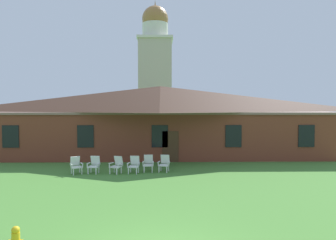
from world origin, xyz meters
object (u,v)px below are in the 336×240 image
(lawn_chair_by_porch, at_px, (76,165))
(lawn_chair_right_end, at_px, (148,163))
(lawn_chair_near_door, at_px, (94,164))
(lawn_chair_left_end, at_px, (117,164))
(lawn_chair_far_side, at_px, (164,163))
(lawn_chair_middle, at_px, (134,164))

(lawn_chair_by_porch, height_order, lawn_chair_right_end, same)
(lawn_chair_near_door, xyz_separation_m, lawn_chair_left_end, (1.28, -0.08, 0.00))
(lawn_chair_by_porch, bearing_deg, lawn_chair_far_side, 5.63)
(lawn_chair_left_end, bearing_deg, lawn_chair_far_side, 8.91)
(lawn_chair_by_porch, distance_m, lawn_chair_left_end, 2.27)
(lawn_chair_right_end, xyz_separation_m, lawn_chair_far_side, (0.93, -0.02, 0.00))
(lawn_chair_by_porch, xyz_separation_m, lawn_chair_left_end, (2.27, 0.07, 0.00))
(lawn_chair_by_porch, bearing_deg, lawn_chair_right_end, 7.23)
(lawn_chair_by_porch, height_order, lawn_chair_near_door, same)
(lawn_chair_near_door, height_order, lawn_chair_left_end, same)
(lawn_chair_by_porch, relative_size, lawn_chair_near_door, 1.00)
(lawn_chair_near_door, bearing_deg, lawn_chair_far_side, 4.91)
(lawn_chair_by_porch, distance_m, lawn_chair_middle, 3.24)
(lawn_chair_left_end, relative_size, lawn_chair_right_end, 1.00)
(lawn_chair_left_end, xyz_separation_m, lawn_chair_far_side, (2.69, 0.42, 0.00))
(lawn_chair_middle, distance_m, lawn_chair_far_side, 1.76)
(lawn_chair_by_porch, bearing_deg, lawn_chair_near_door, 8.54)
(lawn_chair_right_end, bearing_deg, lawn_chair_middle, -154.16)
(lawn_chair_right_end, bearing_deg, lawn_chair_far_side, -1.32)
(lawn_chair_by_porch, height_order, lawn_chair_middle, same)
(lawn_chair_near_door, height_order, lawn_chair_far_side, same)
(lawn_chair_middle, height_order, lawn_chair_right_end, same)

